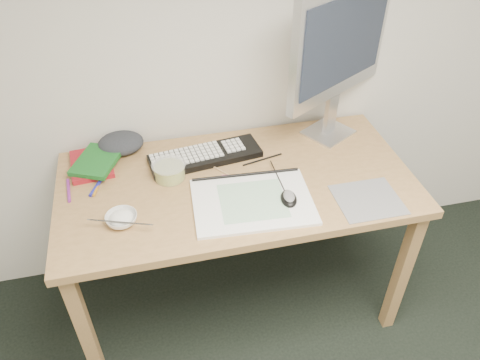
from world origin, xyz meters
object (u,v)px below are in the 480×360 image
(keyboard, at_px, (205,156))
(monitor, at_px, (340,46))
(desk, at_px, (237,196))
(rice_bowl, at_px, (122,219))
(sketchpad, at_px, (253,202))

(keyboard, bearing_deg, monitor, -0.83)
(desk, bearing_deg, rice_bowl, -162.64)
(sketchpad, bearing_deg, rice_bowl, -176.80)
(sketchpad, distance_m, rice_bowl, 0.48)
(sketchpad, bearing_deg, keyboard, 115.29)
(desk, relative_size, rice_bowl, 12.43)
(keyboard, height_order, monitor, monitor)
(keyboard, distance_m, monitor, 0.70)
(desk, xyz_separation_m, sketchpad, (0.03, -0.14, 0.09))
(monitor, height_order, rice_bowl, monitor)
(sketchpad, height_order, rice_bowl, rice_bowl)
(desk, bearing_deg, keyboard, 119.92)
(sketchpad, xyz_separation_m, rice_bowl, (-0.48, 0.00, 0.01))
(keyboard, relative_size, monitor, 0.71)
(desk, height_order, keyboard, keyboard)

